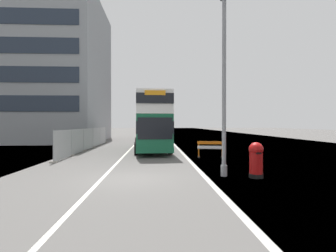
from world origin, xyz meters
TOP-DOWN VIEW (x-y plane):
  - ground at (0.64, 0.08)m, footprint 140.00×280.00m
  - double_decker_bus at (0.76, 12.14)m, footprint 3.34×11.19m
  - lamppost_foreground at (4.19, 0.34)m, footprint 0.29×0.70m
  - red_pillar_postbox at (5.49, -0.08)m, footprint 0.63×0.63m
  - roadworks_barrier at (4.93, 6.82)m, footprint 1.80×0.79m
  - construction_site_fence at (-5.01, 13.30)m, footprint 0.44×17.20m
  - car_oncoming_near at (0.61, 31.43)m, footprint 2.05×4.08m
  - car_receding_mid at (0.32, 38.34)m, footprint 1.93×4.57m
  - bare_tree_far_verge_near at (-12.28, 40.42)m, footprint 2.38×2.41m

SIDE VIEW (x-z plane):
  - ground at x=0.64m, z-range -0.10..0.00m
  - roadworks_barrier at x=4.93m, z-range 0.16..1.30m
  - red_pillar_postbox at x=5.49m, z-range 0.07..1.63m
  - construction_site_fence at x=-5.01m, z-range -0.04..1.94m
  - car_receding_mid at x=0.32m, z-range -0.06..2.10m
  - car_oncoming_near at x=0.61m, z-range -0.08..2.26m
  - double_decker_bus at x=0.76m, z-range 0.15..4.92m
  - bare_tree_far_verge_near at x=-12.28m, z-range 0.02..5.14m
  - lamppost_foreground at x=4.19m, z-range -0.23..7.99m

